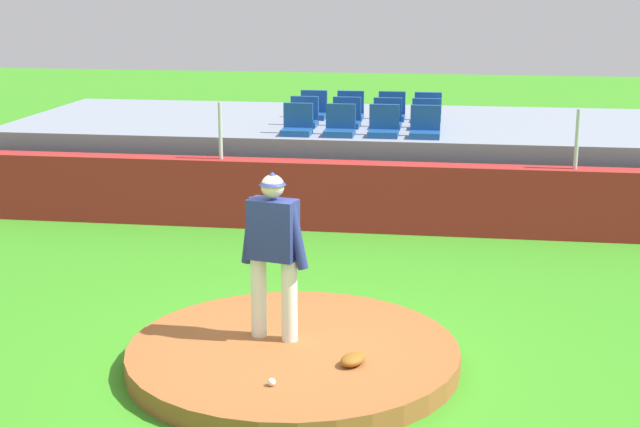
{
  "coord_description": "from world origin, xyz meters",
  "views": [
    {
      "loc": [
        1.52,
        -8.42,
        3.73
      ],
      "look_at": [
        0.0,
        1.83,
        1.11
      ],
      "focal_mm": 51.72,
      "sensor_mm": 36.0,
      "label": 1
    }
  ],
  "objects_px": {
    "pitcher": "(273,243)",
    "stadium_chair_4": "(304,117)",
    "stadium_chair_11": "(428,112)",
    "fielding_glove": "(353,360)",
    "stadium_chair_6": "(387,119)",
    "stadium_chair_7": "(426,120)",
    "stadium_chair_9": "(350,111)",
    "stadium_chair_3": "(425,127)",
    "stadium_chair_8": "(313,110)",
    "stadium_chair_1": "(340,126)",
    "stadium_chair_10": "(391,111)",
    "baseball": "(272,382)",
    "stadium_chair_0": "(297,125)",
    "stadium_chair_5": "(346,118)",
    "stadium_chair_2": "(384,126)"
  },
  "relations": [
    {
      "from": "pitcher",
      "to": "stadium_chair_4",
      "type": "distance_m",
      "value": 7.01
    },
    {
      "from": "stadium_chair_11",
      "to": "fielding_glove",
      "type": "bearing_deg",
      "value": 87.39
    },
    {
      "from": "pitcher",
      "to": "stadium_chair_6",
      "type": "distance_m",
      "value": 7.0
    },
    {
      "from": "stadium_chair_7",
      "to": "stadium_chair_9",
      "type": "bearing_deg",
      "value": -33.16
    },
    {
      "from": "stadium_chair_3",
      "to": "stadium_chair_9",
      "type": "distance_m",
      "value": 2.28
    },
    {
      "from": "stadium_chair_8",
      "to": "stadium_chair_11",
      "type": "bearing_deg",
      "value": 179.73
    },
    {
      "from": "stadium_chair_1",
      "to": "stadium_chair_10",
      "type": "height_order",
      "value": "same"
    },
    {
      "from": "baseball",
      "to": "stadium_chair_0",
      "type": "distance_m",
      "value": 7.36
    },
    {
      "from": "stadium_chair_8",
      "to": "stadium_chair_7",
      "type": "bearing_deg",
      "value": 156.4
    },
    {
      "from": "stadium_chair_9",
      "to": "stadium_chair_10",
      "type": "relative_size",
      "value": 1.0
    },
    {
      "from": "stadium_chair_0",
      "to": "stadium_chair_5",
      "type": "xyz_separation_m",
      "value": [
        0.69,
        0.92,
        0.0
      ]
    },
    {
      "from": "stadium_chair_7",
      "to": "stadium_chair_3",
      "type": "bearing_deg",
      "value": 91.09
    },
    {
      "from": "stadium_chair_1",
      "to": "stadium_chair_11",
      "type": "xyz_separation_m",
      "value": [
        1.35,
        1.8,
        0.0
      ]
    },
    {
      "from": "stadium_chair_4",
      "to": "stadium_chair_7",
      "type": "height_order",
      "value": "same"
    },
    {
      "from": "stadium_chair_2",
      "to": "stadium_chair_10",
      "type": "bearing_deg",
      "value": -89.88
    },
    {
      "from": "pitcher",
      "to": "stadium_chair_1",
      "type": "bearing_deg",
      "value": 104.27
    },
    {
      "from": "stadium_chair_2",
      "to": "stadium_chair_1",
      "type": "bearing_deg",
      "value": 3.11
    },
    {
      "from": "pitcher",
      "to": "stadium_chair_1",
      "type": "distance_m",
      "value": 6.06
    },
    {
      "from": "stadium_chair_9",
      "to": "stadium_chair_10",
      "type": "height_order",
      "value": "same"
    },
    {
      "from": "stadium_chair_0",
      "to": "stadium_chair_8",
      "type": "relative_size",
      "value": 1.0
    },
    {
      "from": "fielding_glove",
      "to": "stadium_chair_1",
      "type": "height_order",
      "value": "stadium_chair_1"
    },
    {
      "from": "baseball",
      "to": "stadium_chair_5",
      "type": "height_order",
      "value": "stadium_chair_5"
    },
    {
      "from": "stadium_chair_4",
      "to": "stadium_chair_9",
      "type": "bearing_deg",
      "value": -127.12
    },
    {
      "from": "stadium_chair_11",
      "to": "stadium_chair_6",
      "type": "bearing_deg",
      "value": 53.49
    },
    {
      "from": "stadium_chair_1",
      "to": "stadium_chair_5",
      "type": "bearing_deg",
      "value": -89.6
    },
    {
      "from": "baseball",
      "to": "stadium_chair_1",
      "type": "relative_size",
      "value": 0.15
    },
    {
      "from": "fielding_glove",
      "to": "stadium_chair_4",
      "type": "relative_size",
      "value": 0.6
    },
    {
      "from": "stadium_chair_0",
      "to": "stadium_chair_4",
      "type": "xyz_separation_m",
      "value": [
        -0.04,
        0.9,
        0.0
      ]
    },
    {
      "from": "stadium_chair_2",
      "to": "stadium_chair_9",
      "type": "bearing_deg",
      "value": -67.1
    },
    {
      "from": "stadium_chair_4",
      "to": "pitcher",
      "type": "bearing_deg",
      "value": 96.93
    },
    {
      "from": "stadium_chair_0",
      "to": "stadium_chair_11",
      "type": "xyz_separation_m",
      "value": [
        2.05,
        1.8,
        0.0
      ]
    },
    {
      "from": "stadium_chair_9",
      "to": "stadium_chair_10",
      "type": "bearing_deg",
      "value": -178.41
    },
    {
      "from": "stadium_chair_7",
      "to": "stadium_chair_10",
      "type": "distance_m",
      "value": 1.14
    },
    {
      "from": "stadium_chair_2",
      "to": "stadium_chair_6",
      "type": "distance_m",
      "value": 0.88
    },
    {
      "from": "stadium_chair_0",
      "to": "stadium_chair_4",
      "type": "height_order",
      "value": "same"
    },
    {
      "from": "stadium_chair_10",
      "to": "stadium_chair_1",
      "type": "bearing_deg",
      "value": 69.1
    },
    {
      "from": "pitcher",
      "to": "stadium_chair_10",
      "type": "bearing_deg",
      "value": 98.95
    },
    {
      "from": "stadium_chair_7",
      "to": "stadium_chair_9",
      "type": "xyz_separation_m",
      "value": [
        -1.4,
        0.91,
        0.0
      ]
    },
    {
      "from": "stadium_chair_0",
      "to": "stadium_chair_9",
      "type": "bearing_deg",
      "value": -109.73
    },
    {
      "from": "stadium_chair_1",
      "to": "stadium_chair_11",
      "type": "distance_m",
      "value": 2.25
    },
    {
      "from": "stadium_chair_6",
      "to": "stadium_chair_11",
      "type": "xyz_separation_m",
      "value": [
        0.66,
        0.89,
        0.0
      ]
    },
    {
      "from": "stadium_chair_5",
      "to": "stadium_chair_6",
      "type": "distance_m",
      "value": 0.7
    },
    {
      "from": "fielding_glove",
      "to": "stadium_chair_1",
      "type": "xyz_separation_m",
      "value": [
        -0.97,
        6.62,
        1.19
      ]
    },
    {
      "from": "stadium_chair_3",
      "to": "stadium_chair_6",
      "type": "relative_size",
      "value": 1.0
    },
    {
      "from": "stadium_chair_8",
      "to": "stadium_chair_9",
      "type": "bearing_deg",
      "value": -179.19
    },
    {
      "from": "stadium_chair_4",
      "to": "stadium_chair_8",
      "type": "height_order",
      "value": "same"
    },
    {
      "from": "stadium_chair_5",
      "to": "stadium_chair_7",
      "type": "distance_m",
      "value": 1.36
    },
    {
      "from": "stadium_chair_0",
      "to": "stadium_chair_7",
      "type": "distance_m",
      "value": 2.24
    },
    {
      "from": "stadium_chair_7",
      "to": "stadium_chair_10",
      "type": "bearing_deg",
      "value": -55.18
    },
    {
      "from": "stadium_chair_1",
      "to": "stadium_chair_6",
      "type": "relative_size",
      "value": 1.0
    }
  ]
}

